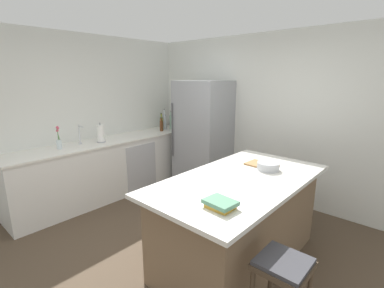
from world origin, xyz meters
The scene contains 18 objects.
ground_plane centered at (0.00, 0.00, 0.00)m, with size 7.20×7.20×0.00m, color #4C3D2D.
wall_rear centered at (0.00, 2.25, 1.30)m, with size 6.00×0.10×2.60m, color silver.
wall_left centered at (-2.45, 0.00, 1.30)m, with size 0.10×6.00×2.60m, color silver.
counter_run_left centered at (-2.08, 0.53, 0.47)m, with size 0.68×3.18×0.94m.
kitchen_island centered at (0.46, 0.47, 0.47)m, with size 1.09×2.03×0.94m.
refrigerator centered at (-1.17, 1.85, 0.94)m, with size 0.86×0.74×1.88m.
bar_stool centered at (1.21, -0.13, 0.56)m, with size 0.36×0.36×0.69m.
sink_faucet centered at (-2.12, 0.08, 1.09)m, with size 0.15×0.05×0.30m.
flower_vase centered at (-2.09, -0.25, 1.05)m, with size 0.07×0.07×0.33m.
paper_towel_roll centered at (-2.02, 0.36, 1.07)m, with size 0.14×0.14×0.31m.
vinegar_bottle centered at (-2.11, 2.01, 1.06)m, with size 0.05×0.05×0.31m.
gin_bottle centered at (-2.03, 1.91, 1.08)m, with size 0.08×0.08×0.35m.
soda_bottle centered at (-2.12, 1.80, 1.08)m, with size 0.07×0.07×0.39m.
olive_oil_bottle centered at (-2.12, 1.72, 1.07)m, with size 0.06×0.06×0.32m.
syrup_bottle centered at (-2.01, 1.62, 1.04)m, with size 0.06×0.06×0.26m.
cookbook_stack centered at (0.70, -0.20, 0.97)m, with size 0.25×0.20×0.07m.
mixing_bowl centered at (0.55, 0.89, 0.98)m, with size 0.24×0.24×0.09m.
cutting_board centered at (0.43, 0.98, 0.95)m, with size 0.35×0.25×0.02m.
Camera 1 is at (1.85, -1.81, 1.94)m, focal length 25.69 mm.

